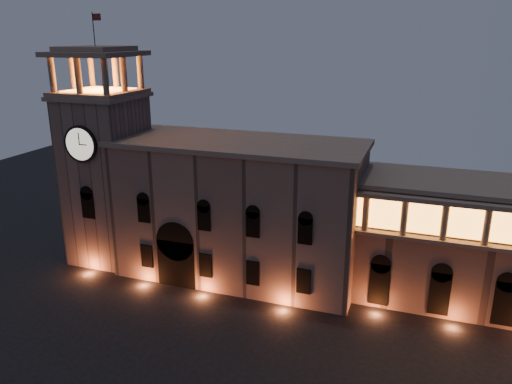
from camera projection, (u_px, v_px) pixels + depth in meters
ground at (173, 381)px, 44.91m from camera, size 160.00×160.00×0.00m
government_building at (238, 210)px, 62.63m from camera, size 30.80×12.80×17.60m
clock_tower at (107, 170)px, 66.44m from camera, size 9.80×9.80×32.40m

